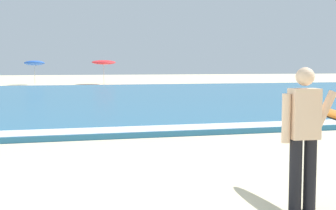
# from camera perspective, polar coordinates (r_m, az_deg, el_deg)

# --- Properties ---
(sea) EXTENTS (120.00, 28.00, 0.14)m
(sea) POSITION_cam_1_polar(r_m,az_deg,el_deg) (24.99, -13.66, 0.87)
(sea) COLOR teal
(sea) RESTS_ON ground
(surf_foam) EXTENTS (120.00, 1.07, 0.01)m
(surf_foam) POSITION_cam_1_polar(r_m,az_deg,el_deg) (11.65, -12.06, -3.17)
(surf_foam) COLOR white
(surf_foam) RESTS_ON sea
(surfer_with_board) EXTENTS (1.03, 2.91, 1.73)m
(surfer_with_board) POSITION_cam_1_polar(r_m,az_deg,el_deg) (5.91, 18.43, -2.36)
(surfer_with_board) COLOR black
(surfer_with_board) RESTS_ON ground
(beach_umbrella_2) EXTENTS (1.79, 1.81, 2.22)m
(beach_umbrella_2) POSITION_cam_1_polar(r_m,az_deg,el_deg) (43.72, -15.94, 4.93)
(beach_umbrella_2) COLOR beige
(beach_umbrella_2) RESTS_ON ground
(beach_umbrella_3) EXTENTS (2.21, 2.23, 2.28)m
(beach_umbrella_3) POSITION_cam_1_polar(r_m,az_deg,el_deg) (43.82, -7.83, 5.17)
(beach_umbrella_3) COLOR beige
(beach_umbrella_3) RESTS_ON ground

